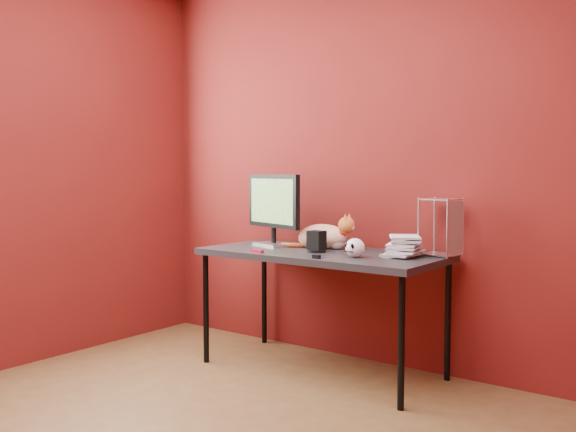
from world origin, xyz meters
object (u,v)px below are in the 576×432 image
Objects in this scene: desk at (322,259)px; book_stack at (392,140)px; monitor at (274,206)px; speaker at (317,242)px; cat at (324,236)px; skull_mug at (355,248)px.

desk is 0.85m from book_stack.
monitor reaches higher than speaker.
cat is 4.13× the size of skull_mug.
cat is (-0.07, 0.13, 0.13)m from desk.
speaker is at bearing -163.93° from book_stack.
cat is at bearing 159.54° from skull_mug.
speaker is 0.77m from book_stack.
cat is 0.36× the size of book_stack.
monitor is 1.10× the size of cat.
skull_mug reaches higher than desk.
skull_mug is 0.32m from speaker.
book_stack reaches higher than skull_mug.
skull_mug is (0.38, -0.26, -0.02)m from cat.
skull_mug is at bearing -38.27° from cat.
speaker is (-0.00, -0.06, 0.11)m from desk.
monitor is 0.39× the size of book_stack.
desk is 0.35m from skull_mug.
desk is 12.86× the size of skull_mug.
cat is at bearing 30.09° from monitor.
speaker is at bearing 2.78° from monitor.
monitor is 0.48m from speaker.
monitor is at bearing 179.36° from skull_mug.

